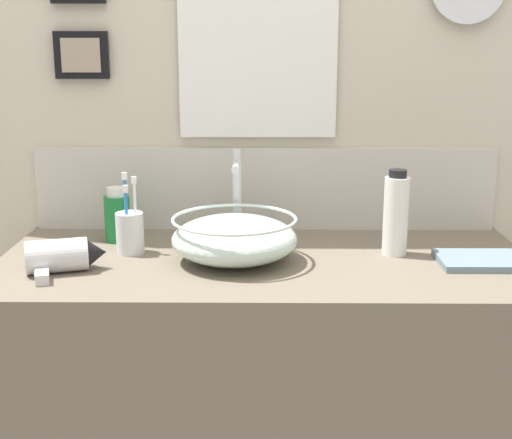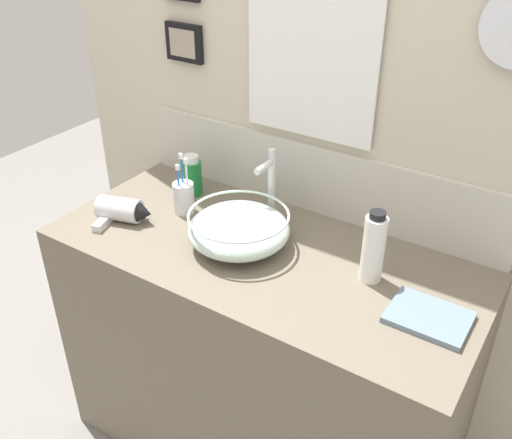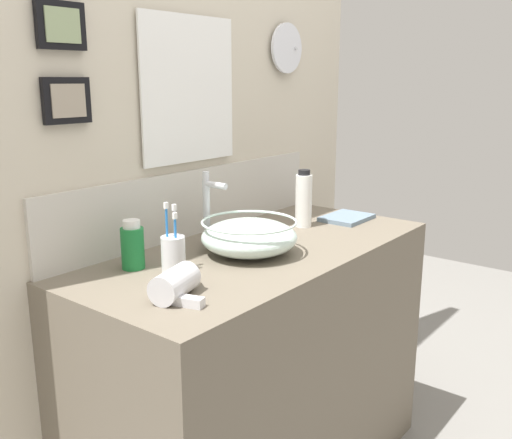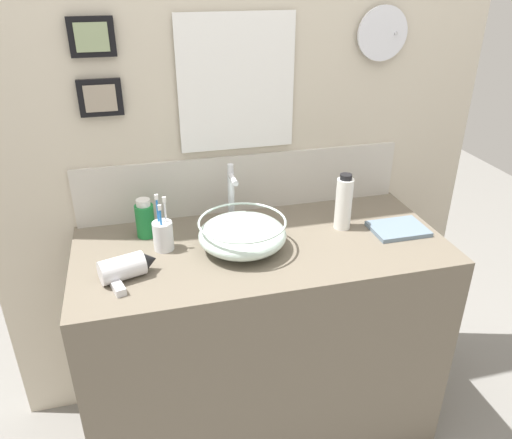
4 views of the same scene
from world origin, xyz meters
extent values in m
cube|color=#6B6051|center=(0.00, 0.00, 0.44)|extent=(1.30, 0.59, 0.88)
cube|color=beige|center=(0.00, 0.33, 1.27)|extent=(1.94, 0.06, 2.54)
cube|color=beige|center=(0.00, 0.29, 1.00)|extent=(1.28, 0.02, 0.23)
cube|color=white|center=(-0.02, 0.29, 1.38)|extent=(0.36, 0.01, 0.42)
cube|color=white|center=(-0.02, 0.28, 1.38)|extent=(0.42, 0.01, 0.48)
cube|color=black|center=(-0.49, 0.28, 1.36)|extent=(0.14, 0.02, 0.12)
cube|color=gray|center=(-0.49, 0.28, 1.36)|extent=(0.10, 0.01, 0.09)
ellipsoid|color=silver|center=(-0.07, -0.01, 0.94)|extent=(0.30, 0.30, 0.11)
torus|color=silver|center=(-0.07, -0.01, 0.99)|extent=(0.30, 0.30, 0.01)
torus|color=#B2B7BC|center=(-0.07, -0.01, 0.89)|extent=(0.11, 0.11, 0.01)
cylinder|color=silver|center=(-0.07, 0.17, 0.99)|extent=(0.02, 0.02, 0.21)
cylinder|color=silver|center=(-0.07, 0.12, 1.09)|extent=(0.02, 0.09, 0.02)
cylinder|color=silver|center=(-0.07, 0.17, 1.11)|extent=(0.02, 0.02, 0.03)
cylinder|color=silver|center=(-0.48, -0.10, 0.92)|extent=(0.15, 0.11, 0.08)
cone|color=black|center=(-0.39, -0.08, 0.92)|extent=(0.06, 0.08, 0.07)
cube|color=silver|center=(-0.50, -0.16, 0.90)|extent=(0.05, 0.09, 0.02)
cylinder|color=silver|center=(-0.34, 0.05, 0.93)|extent=(0.07, 0.07, 0.10)
cylinder|color=white|center=(-0.32, 0.06, 0.97)|extent=(0.01, 0.01, 0.17)
cube|color=white|center=(-0.32, 0.06, 1.07)|extent=(0.01, 0.01, 0.02)
cylinder|color=blue|center=(-0.35, 0.06, 0.98)|extent=(0.01, 0.01, 0.18)
cube|color=white|center=(-0.35, 0.06, 1.08)|extent=(0.01, 0.01, 0.02)
cylinder|color=blue|center=(-0.34, 0.04, 0.96)|extent=(0.01, 0.01, 0.15)
cube|color=white|center=(-0.34, 0.04, 1.05)|extent=(0.01, 0.01, 0.02)
cylinder|color=#197233|center=(-0.39, 0.16, 0.94)|extent=(0.07, 0.07, 0.12)
cylinder|color=silver|center=(-0.39, 0.16, 1.02)|extent=(0.05, 0.05, 0.02)
cylinder|color=white|center=(0.32, 0.05, 0.98)|extent=(0.06, 0.06, 0.19)
cylinder|color=black|center=(0.32, 0.05, 1.09)|extent=(0.04, 0.04, 0.02)
cube|color=slate|center=(0.51, -0.03, 0.89)|extent=(0.20, 0.15, 0.02)
camera|label=1|loc=(-0.01, -1.66, 1.40)|focal=50.00mm
camera|label=2|loc=(0.75, -1.18, 1.84)|focal=40.00mm
camera|label=3|loc=(-1.41, -1.10, 1.42)|focal=40.00mm
camera|label=4|loc=(-0.40, -1.47, 1.76)|focal=35.00mm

